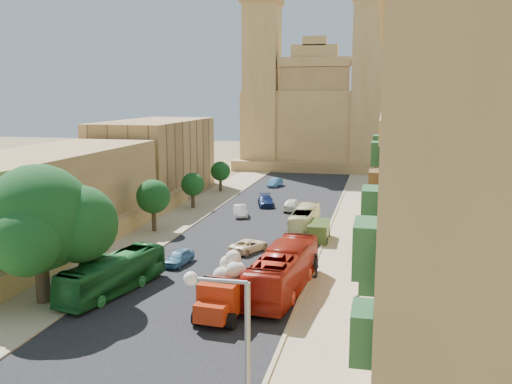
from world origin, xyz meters
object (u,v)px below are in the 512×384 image
at_px(streetlamp, 233,367).
at_px(ficus_tree, 40,222).
at_px(red_truck, 228,287).
at_px(pedestrian_a, 356,309).
at_px(car_blue_b, 275,182).
at_px(bus_cream_east, 305,219).
at_px(street_tree_d, 220,171).
at_px(church, 318,115).
at_px(car_blue_a, 179,257).
at_px(car_cream, 249,245).
at_px(olive_pickup, 319,231).
at_px(car_dkblue, 266,201).
at_px(bus_red_east, 283,271).
at_px(car_white_b, 292,204).
at_px(street_tree_a, 94,232).
at_px(bus_green_north, 113,274).
at_px(pedestrian_c, 316,266).
at_px(street_tree_c, 193,184).
at_px(street_tree_b, 153,197).
at_px(car_white_a, 240,211).

bearing_deg(streetlamp, ficus_tree, 136.96).
xyz_separation_m(red_truck, pedestrian_a, (7.95, -0.00, -0.78)).
height_order(streetlamp, car_blue_b, streetlamp).
bearing_deg(bus_cream_east, red_truck, 86.75).
height_order(ficus_tree, street_tree_d, ficus_tree).
bearing_deg(church, car_blue_a, -93.22).
bearing_deg(bus_cream_east, car_cream, 68.08).
relative_size(olive_pickup, car_dkblue, 0.93).
xyz_separation_m(ficus_tree, bus_cream_east, (14.11, 23.36, -4.25)).
relative_size(olive_pickup, bus_red_east, 0.37).
height_order(church, olive_pickup, church).
height_order(car_blue_a, car_white_b, car_white_b).
relative_size(red_truck, bus_cream_east, 0.78).
distance_m(car_white_b, car_blue_b, 17.42).
bearing_deg(street_tree_a, church, 81.46).
bearing_deg(church, bus_green_north, -94.57).
height_order(car_cream, car_dkblue, car_dkblue).
bearing_deg(streetlamp, pedestrian_c, 90.51).
xyz_separation_m(red_truck, bus_green_north, (-8.67, 1.69, -0.33)).
height_order(street_tree_c, pedestrian_a, street_tree_c).
height_order(ficus_tree, bus_red_east, ficus_tree).
bearing_deg(bus_green_north, bus_cream_east, 75.54).
xyz_separation_m(ficus_tree, street_tree_a, (-0.58, 7.99, -2.64)).
relative_size(street_tree_d, streetlamp, 0.51).
bearing_deg(street_tree_b, ficus_tree, -88.33).
bearing_deg(car_white_b, streetlamp, 100.13).
height_order(bus_red_east, car_white_a, bus_red_east).
distance_m(street_tree_a, car_white_a, 21.73).
relative_size(street_tree_d, bus_green_north, 0.44).
relative_size(bus_cream_east, car_white_b, 2.04).
distance_m(street_tree_b, bus_red_east, 21.63).
xyz_separation_m(street_tree_d, olive_pickup, (16.47, -24.00, -1.98)).
bearing_deg(olive_pickup, bus_green_north, -125.04).
bearing_deg(pedestrian_c, bus_red_east, -22.43).
bearing_deg(car_white_a, street_tree_d, 94.45).
height_order(car_dkblue, car_white_b, car_white_b).
xyz_separation_m(street_tree_b, street_tree_c, (0.00, 12.00, -0.65)).
distance_m(street_tree_d, car_cream, 31.33).
xyz_separation_m(olive_pickup, bus_green_north, (-12.23, -17.44, 0.50)).
relative_size(street_tree_a, car_white_a, 1.10).
bearing_deg(car_white_b, car_blue_a, 79.91).
bearing_deg(street_tree_b, bus_green_north, -76.34).
distance_m(street_tree_a, streetlamp, 29.93).
xyz_separation_m(bus_green_north, pedestrian_a, (16.62, -1.70, -0.45)).
relative_size(car_blue_b, pedestrian_a, 2.08).
distance_m(street_tree_a, red_truck, 14.79).
bearing_deg(street_tree_d, bus_green_north, -84.16).
xyz_separation_m(olive_pickup, car_cream, (-5.47, -5.25, -0.28)).
xyz_separation_m(street_tree_d, streetlamp, (17.72, -60.00, 2.38)).
bearing_deg(pedestrian_c, red_truck, -25.78).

